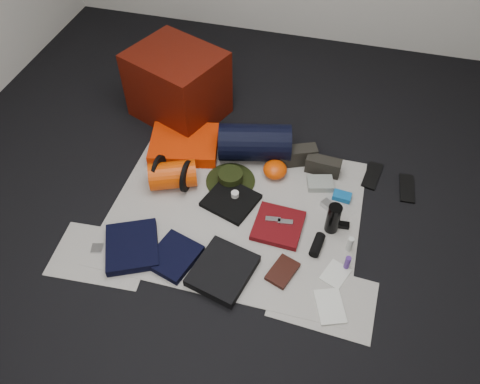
% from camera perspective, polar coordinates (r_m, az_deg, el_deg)
% --- Properties ---
extents(floor, '(4.50, 4.50, 0.02)m').
position_cam_1_polar(floor, '(3.09, -0.50, -2.35)').
color(floor, black).
rests_on(floor, ground).
extents(newspaper_mat, '(1.60, 1.30, 0.01)m').
position_cam_1_polar(newspaper_mat, '(3.08, -0.50, -2.20)').
color(newspaper_mat, beige).
rests_on(newspaper_mat, floor).
extents(newspaper_sheet_front_left, '(0.61, 0.44, 0.00)m').
position_cam_1_polar(newspaper_sheet_front_left, '(2.99, -16.53, -7.35)').
color(newspaper_sheet_front_left, beige).
rests_on(newspaper_sheet_front_left, floor).
extents(newspaper_sheet_front_right, '(0.60, 0.43, 0.00)m').
position_cam_1_polar(newspaper_sheet_front_right, '(2.76, 10.11, -12.72)').
color(newspaper_sheet_front_right, beige).
rests_on(newspaper_sheet_front_right, floor).
extents(red_cabinet, '(0.79, 0.74, 0.53)m').
position_cam_1_polar(red_cabinet, '(3.67, -7.60, 12.82)').
color(red_cabinet, '#510F05').
rests_on(red_cabinet, floor).
extents(sleeping_pad, '(0.56, 0.50, 0.09)m').
position_cam_1_polar(sleeping_pad, '(3.47, -6.80, 5.79)').
color(sleeping_pad, red).
rests_on(sleeping_pad, newspaper_mat).
extents(stuff_sack, '(0.36, 0.29, 0.19)m').
position_cam_1_polar(stuff_sack, '(3.19, -8.19, 2.07)').
color(stuff_sack, '#D03C03').
rests_on(stuff_sack, newspaper_mat).
extents(sack_strap_left, '(0.02, 0.22, 0.22)m').
position_cam_1_polar(sack_strap_left, '(3.21, -9.89, 2.58)').
color(sack_strap_left, black).
rests_on(sack_strap_left, newspaper_mat).
extents(sack_strap_right, '(0.03, 0.22, 0.22)m').
position_cam_1_polar(sack_strap_right, '(3.15, -6.52, 1.92)').
color(sack_strap_right, black).
rests_on(sack_strap_right, newspaper_mat).
extents(navy_duffel, '(0.55, 0.38, 0.26)m').
position_cam_1_polar(navy_duffel, '(3.33, 1.80, 6.04)').
color(navy_duffel, black).
rests_on(navy_duffel, newspaper_mat).
extents(boonie_brim, '(0.42, 0.42, 0.01)m').
position_cam_1_polar(boonie_brim, '(3.24, -1.17, 1.36)').
color(boonie_brim, black).
rests_on(boonie_brim, newspaper_mat).
extents(boonie_crown, '(0.17, 0.17, 0.07)m').
position_cam_1_polar(boonie_crown, '(3.21, -1.18, 1.87)').
color(boonie_crown, black).
rests_on(boonie_crown, boonie_brim).
extents(hiking_boot_left, '(0.29, 0.20, 0.13)m').
position_cam_1_polar(hiking_boot_left, '(3.35, 7.00, 4.44)').
color(hiking_boot_left, black).
rests_on(hiking_boot_left, newspaper_mat).
extents(hiking_boot_right, '(0.25, 0.11, 0.12)m').
position_cam_1_polar(hiking_boot_right, '(3.31, 10.11, 3.16)').
color(hiking_boot_right, black).
rests_on(hiking_boot_right, newspaper_mat).
extents(flip_flop_left, '(0.14, 0.28, 0.01)m').
position_cam_1_polar(flip_flop_left, '(3.41, 15.80, 1.96)').
color(flip_flop_left, black).
rests_on(flip_flop_left, floor).
extents(flip_flop_right, '(0.11, 0.26, 0.01)m').
position_cam_1_polar(flip_flop_right, '(3.40, 19.68, 0.43)').
color(flip_flop_right, black).
rests_on(flip_flop_right, floor).
extents(trousers_navy_a, '(0.43, 0.45, 0.06)m').
position_cam_1_polar(trousers_navy_a, '(2.94, -13.01, -6.50)').
color(trousers_navy_a, black).
rests_on(trousers_navy_a, newspaper_mat).
extents(trousers_navy_b, '(0.33, 0.35, 0.05)m').
position_cam_1_polar(trousers_navy_b, '(2.86, -8.04, -7.76)').
color(trousers_navy_b, black).
rests_on(trousers_navy_b, newspaper_mat).
extents(trousers_charcoal, '(0.39, 0.43, 0.06)m').
position_cam_1_polar(trousers_charcoal, '(2.78, -2.11, -9.54)').
color(trousers_charcoal, black).
rests_on(trousers_charcoal, newspaper_mat).
extents(black_tshirt, '(0.39, 0.38, 0.03)m').
position_cam_1_polar(black_tshirt, '(3.11, -1.12, -1.02)').
color(black_tshirt, black).
rests_on(black_tshirt, newspaper_mat).
extents(red_shirt, '(0.31, 0.31, 0.04)m').
position_cam_1_polar(red_shirt, '(2.98, 4.69, -4.10)').
color(red_shirt, '#5A090D').
rests_on(red_shirt, newspaper_mat).
extents(orange_stuff_sack, '(0.22, 0.22, 0.11)m').
position_cam_1_polar(orange_stuff_sack, '(3.25, 4.29, 2.74)').
color(orange_stuff_sack, '#D03C03').
rests_on(orange_stuff_sack, newspaper_mat).
extents(first_aid_pouch, '(0.20, 0.17, 0.04)m').
position_cam_1_polar(first_aid_pouch, '(3.25, 9.74, 1.04)').
color(first_aid_pouch, gray).
rests_on(first_aid_pouch, newspaper_mat).
extents(water_bottle, '(0.11, 0.11, 0.22)m').
position_cam_1_polar(water_bottle, '(2.95, 11.29, -3.18)').
color(water_bottle, black).
rests_on(water_bottle, newspaper_mat).
extents(speaker, '(0.08, 0.17, 0.06)m').
position_cam_1_polar(speaker, '(2.91, 9.38, -6.37)').
color(speaker, black).
rests_on(speaker, newspaper_mat).
extents(compact_camera, '(0.11, 0.10, 0.04)m').
position_cam_1_polar(compact_camera, '(3.13, 10.73, -1.63)').
color(compact_camera, silver).
rests_on(compact_camera, newspaper_mat).
extents(cyan_case, '(0.13, 0.09, 0.04)m').
position_cam_1_polar(cyan_case, '(3.20, 12.32, -0.52)').
color(cyan_case, '#105A9E').
rests_on(cyan_case, newspaper_mat).
extents(toiletry_purple, '(0.04, 0.04, 0.10)m').
position_cam_1_polar(toiletry_purple, '(2.85, 12.95, -8.40)').
color(toiletry_purple, '#49277D').
rests_on(toiletry_purple, newspaper_mat).
extents(toiletry_clear, '(0.04, 0.04, 0.11)m').
position_cam_1_polar(toiletry_clear, '(2.92, 13.25, -6.19)').
color(toiletry_clear, '#BBBFBA').
rests_on(toiletry_clear, newspaper_mat).
extents(paperback_book, '(0.19, 0.23, 0.03)m').
position_cam_1_polar(paperback_book, '(2.80, 5.21, -9.62)').
color(paperback_book, black).
rests_on(paperback_book, newspaper_mat).
extents(map_booklet, '(0.21, 0.25, 0.01)m').
position_cam_1_polar(map_booklet, '(2.73, 10.91, -13.52)').
color(map_booklet, silver).
rests_on(map_booklet, newspaper_mat).
extents(map_printout, '(0.18, 0.20, 0.01)m').
position_cam_1_polar(map_printout, '(2.85, 11.57, -9.78)').
color(map_printout, silver).
rests_on(map_printout, newspaper_mat).
extents(sunglasses, '(0.12, 0.05, 0.03)m').
position_cam_1_polar(sunglasses, '(3.05, 12.13, -3.90)').
color(sunglasses, black).
rests_on(sunglasses, newspaper_mat).
extents(key_cluster, '(0.08, 0.08, 0.01)m').
position_cam_1_polar(key_cluster, '(3.02, -17.02, -6.58)').
color(key_cluster, silver).
rests_on(key_cluster, newspaper_mat).
extents(tape_roll, '(0.05, 0.05, 0.04)m').
position_cam_1_polar(tape_roll, '(3.10, -0.62, -0.29)').
color(tape_roll, silver).
rests_on(tape_roll, black_tshirt).
extents(energy_bar_a, '(0.10, 0.05, 0.01)m').
position_cam_1_polar(energy_bar_a, '(2.98, 4.04, -3.34)').
color(energy_bar_a, silver).
rests_on(energy_bar_a, red_shirt).
extents(energy_bar_b, '(0.10, 0.05, 0.01)m').
position_cam_1_polar(energy_bar_b, '(2.97, 5.55, -3.65)').
color(energy_bar_b, silver).
rests_on(energy_bar_b, red_shirt).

